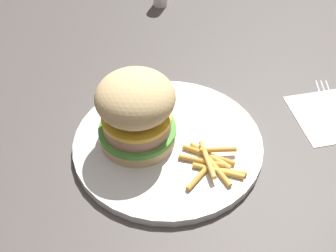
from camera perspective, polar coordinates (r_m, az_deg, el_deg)
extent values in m
plane|color=#47423F|center=(0.64, 2.07, -2.22)|extent=(1.60, 1.60, 0.00)
cylinder|color=silver|center=(0.63, 0.00, -2.31)|extent=(0.26, 0.26, 0.01)
cylinder|color=tan|center=(0.63, -3.79, -1.18)|extent=(0.10, 0.10, 0.02)
cylinder|color=#4C9338|center=(0.62, -3.84, -0.45)|extent=(0.11, 0.11, 0.01)
cylinder|color=tan|center=(0.61, -3.90, 0.36)|extent=(0.09, 0.09, 0.02)
cylinder|color=yellow|center=(0.60, -3.95, 1.14)|extent=(0.09, 0.09, 0.01)
ellipsoid|color=tan|center=(0.58, -4.11, 3.55)|extent=(0.10, 0.10, 0.06)
cylinder|color=#E5B251|center=(0.60, 7.59, -5.65)|extent=(0.05, 0.02, 0.01)
cylinder|color=gold|center=(0.59, 4.44, -6.04)|extent=(0.05, 0.04, 0.01)
cylinder|color=#E5B251|center=(0.61, 5.27, -3.69)|extent=(0.04, 0.06, 0.01)
cylinder|color=gold|center=(0.60, 4.15, -4.37)|extent=(0.06, 0.04, 0.01)
cylinder|color=gold|center=(0.59, 6.28, -5.58)|extent=(0.06, 0.04, 0.01)
cylinder|color=gold|center=(0.60, 5.92, -5.12)|extent=(0.02, 0.07, 0.01)
cylinder|color=#E5B251|center=(0.60, 4.93, -4.18)|extent=(0.01, 0.06, 0.01)
cylinder|color=gold|center=(0.61, 5.07, -3.62)|extent=(0.06, 0.05, 0.01)
cylinder|color=gold|center=(0.61, 6.27, -2.96)|extent=(0.05, 0.02, 0.01)
cube|color=white|center=(0.72, 19.88, 1.00)|extent=(0.11, 0.11, 0.00)
cube|color=silver|center=(0.75, 19.24, 3.31)|extent=(0.03, 0.04, 0.00)
cylinder|color=silver|center=(0.78, 19.31, 4.83)|extent=(0.01, 0.03, 0.00)
cylinder|color=silver|center=(0.77, 18.74, 4.86)|extent=(0.01, 0.03, 0.00)
cylinder|color=silver|center=(0.77, 18.17, 4.88)|extent=(0.01, 0.03, 0.00)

